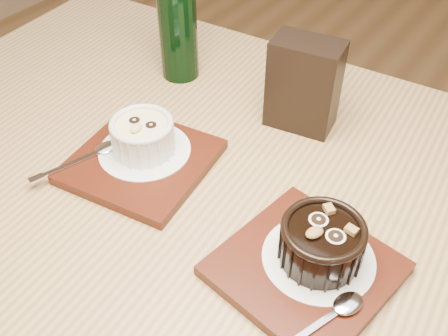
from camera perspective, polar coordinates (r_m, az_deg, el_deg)
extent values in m
plane|color=brown|center=(1.45, 3.50, -17.09)|extent=(5.00, 5.00, 0.00)
cube|color=olive|center=(0.71, 0.72, -4.64)|extent=(1.26, 0.89, 0.04)
cylinder|color=olive|center=(1.42, -11.47, 2.56)|extent=(0.06, 0.06, 0.71)
cube|color=#4A190C|center=(0.74, -8.96, 0.70)|extent=(0.20, 0.20, 0.01)
cylinder|color=white|center=(0.75, -8.62, 1.93)|extent=(0.13, 0.13, 0.00)
cylinder|color=white|center=(0.73, -8.80, 3.28)|extent=(0.08, 0.08, 0.04)
cylinder|color=#FFEC9B|center=(0.72, -8.97, 4.56)|extent=(0.07, 0.07, 0.00)
torus|color=white|center=(0.72, -9.00, 4.78)|extent=(0.09, 0.09, 0.01)
cylinder|color=black|center=(0.73, -9.73, 5.16)|extent=(0.02, 0.02, 0.00)
cylinder|color=black|center=(0.72, -7.96, 4.67)|extent=(0.02, 0.02, 0.00)
ellipsoid|color=#D7C47E|center=(0.71, -9.56, 4.34)|extent=(0.02, 0.02, 0.01)
cube|color=#4A190C|center=(0.62, 8.79, -10.80)|extent=(0.21, 0.21, 0.01)
cylinder|color=white|center=(0.62, 10.24, -9.60)|extent=(0.13, 0.13, 0.00)
cylinder|color=black|center=(0.60, 10.53, -8.15)|extent=(0.09, 0.09, 0.05)
cylinder|color=black|center=(0.58, 10.81, -6.74)|extent=(0.08, 0.08, 0.00)
torus|color=black|center=(0.58, 10.86, -6.51)|extent=(0.10, 0.10, 0.01)
cylinder|color=black|center=(0.59, 10.26, -5.51)|extent=(0.02, 0.02, 0.00)
cylinder|color=black|center=(0.58, 12.07, -7.24)|extent=(0.02, 0.02, 0.00)
ellipsoid|color=#925D2F|center=(0.57, 9.81, -6.95)|extent=(0.02, 0.03, 0.01)
cube|color=brown|center=(0.60, 11.37, -4.39)|extent=(0.02, 0.02, 0.01)
cube|color=brown|center=(0.58, 13.70, -6.57)|extent=(0.01, 0.01, 0.01)
cube|color=black|center=(0.78, 8.68, 8.95)|extent=(0.11, 0.08, 0.14)
cylinder|color=black|center=(0.89, -5.02, 14.76)|extent=(0.06, 0.06, 0.17)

